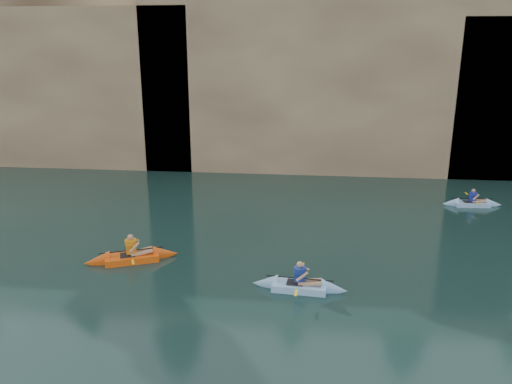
# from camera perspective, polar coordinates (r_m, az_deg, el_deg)

# --- Properties ---
(cliff) EXTENTS (70.00, 16.00, 12.00)m
(cliff) POSITION_cam_1_polar(r_m,az_deg,el_deg) (39.27, 5.63, 13.62)
(cliff) COLOR tan
(cliff) RESTS_ON ground
(cliff_slab_west) EXTENTS (26.00, 2.40, 10.56)m
(cliff_slab_west) POSITION_cam_1_polar(r_m,az_deg,el_deg) (37.99, -27.01, 10.77)
(cliff_slab_west) COLOR tan
(cliff_slab_west) RESTS_ON ground
(cliff_slab_center) EXTENTS (24.00, 2.40, 11.40)m
(cliff_slab_center) POSITION_cam_1_polar(r_m,az_deg,el_deg) (31.92, 9.06, 12.32)
(cliff_slab_center) COLOR tan
(cliff_slab_center) RESTS_ON ground
(sea_cave_west) EXTENTS (4.50, 1.00, 4.00)m
(sea_cave_west) POSITION_cam_1_polar(r_m,az_deg,el_deg) (36.77, -24.27, 5.79)
(sea_cave_west) COLOR black
(sea_cave_west) RESTS_ON ground
(sea_cave_center) EXTENTS (3.50, 1.00, 3.20)m
(sea_cave_center) POSITION_cam_1_polar(r_m,az_deg,el_deg) (32.13, -2.01, 5.15)
(sea_cave_center) COLOR black
(sea_cave_center) RESTS_ON ground
(sea_cave_east) EXTENTS (5.00, 1.00, 4.50)m
(sea_cave_east) POSITION_cam_1_polar(r_m,az_deg,el_deg) (33.04, 22.88, 5.33)
(sea_cave_east) COLOR black
(sea_cave_east) RESTS_ON ground
(kayaker_orange) EXTENTS (3.55, 2.44, 1.34)m
(kayaker_orange) POSITION_cam_1_polar(r_m,az_deg,el_deg) (19.67, -14.01, -7.22)
(kayaker_orange) COLOR #F3550F
(kayaker_orange) RESTS_ON ground
(kayaker_ltblue_near) EXTENTS (3.25, 2.48, 1.27)m
(kayaker_ltblue_near) POSITION_cam_1_polar(r_m,az_deg,el_deg) (17.07, 4.98, -10.60)
(kayaker_ltblue_near) COLOR #98CBFF
(kayaker_ltblue_near) RESTS_ON ground
(kayaker_ltblue_mid) EXTENTS (2.99, 2.24, 1.13)m
(kayaker_ltblue_mid) POSITION_cam_1_polar(r_m,az_deg,el_deg) (27.72, 23.44, -1.19)
(kayaker_ltblue_mid) COLOR #97C4FD
(kayaker_ltblue_mid) RESTS_ON ground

